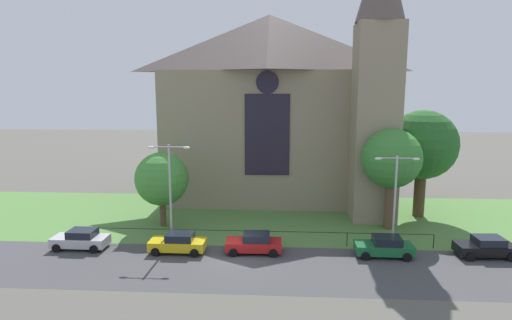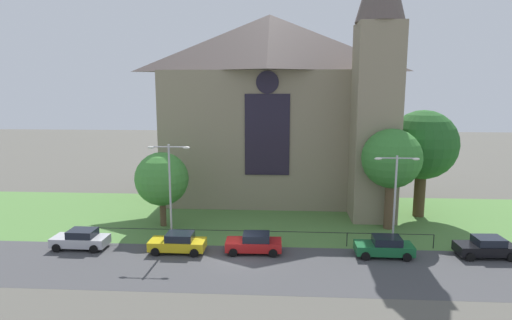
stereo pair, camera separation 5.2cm
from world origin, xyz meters
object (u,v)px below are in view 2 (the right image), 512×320
at_px(tree_left_near, 162,179).
at_px(streetlamp_far, 395,189).
at_px(tree_right_near, 392,159).
at_px(parked_car_red, 254,243).
at_px(church_building, 276,106).
at_px(parked_car_yellow, 178,243).
at_px(parked_car_black, 486,247).
at_px(streetlamp_near, 170,181).
at_px(tree_right_far, 423,145).
at_px(parked_car_green, 384,247).
at_px(parked_car_silver, 81,239).

height_order(tree_left_near, streetlamp_far, streetlamp_far).
bearing_deg(tree_right_near, parked_car_red, -150.87).
relative_size(church_building, parked_car_yellow, 6.17).
height_order(streetlamp_far, parked_car_black, streetlamp_far).
height_order(church_building, streetlamp_far, church_building).
relative_size(tree_right_near, tree_left_near, 1.32).
height_order(streetlamp_near, parked_car_black, streetlamp_near).
distance_m(tree_right_far, parked_car_red, 19.43).
relative_size(parked_car_red, parked_car_black, 0.99).
bearing_deg(parked_car_green, streetlamp_near, -5.74).
bearing_deg(parked_car_yellow, tree_left_near, -64.65).
height_order(streetlamp_near, parked_car_yellow, streetlamp_near).
xyz_separation_m(streetlamp_far, parked_car_silver, (-24.16, -1.60, -3.98)).
height_order(tree_right_near, streetlamp_far, tree_right_near).
relative_size(parked_car_silver, parked_car_green, 1.00).
bearing_deg(parked_car_silver, parked_car_black, -178.83).
distance_m(tree_left_near, parked_car_silver, 8.41).
xyz_separation_m(church_building, parked_car_silver, (-14.79, -16.63, -9.53)).
bearing_deg(streetlamp_far, parked_car_black, -11.99).
bearing_deg(tree_right_near, streetlamp_near, -165.32).
relative_size(tree_right_far, parked_car_red, 2.42).
bearing_deg(church_building, parked_car_yellow, -112.68).
relative_size(parked_car_silver, parked_car_yellow, 1.00).
distance_m(tree_right_near, parked_car_green, 8.69).
bearing_deg(parked_car_green, tree_right_far, -117.89).
distance_m(church_building, parked_car_yellow, 20.67).
height_order(tree_right_near, streetlamp_near, tree_right_near).
bearing_deg(parked_car_silver, parked_car_green, -179.62).
distance_m(parked_car_red, parked_car_black, 17.12).
bearing_deg(parked_car_black, streetlamp_far, -14.48).
bearing_deg(parked_car_yellow, streetlamp_near, -61.96).
height_order(tree_left_near, parked_car_red, tree_left_near).
height_order(tree_right_far, parked_car_black, tree_right_far).
relative_size(tree_right_far, parked_car_silver, 2.43).
distance_m(church_building, parked_car_black, 24.70).
bearing_deg(parked_car_red, tree_right_near, -152.13).
xyz_separation_m(tree_right_far, parked_car_green, (-5.60, -10.45, -6.16)).
xyz_separation_m(streetlamp_near, parked_car_black, (23.87, -1.37, -4.37)).
distance_m(church_building, streetlamp_near, 17.82).
height_order(streetlamp_far, parked_car_silver, streetlamp_far).
bearing_deg(tree_left_near, streetlamp_near, -66.40).
distance_m(streetlamp_far, parked_car_silver, 24.54).
height_order(streetlamp_far, parked_car_green, streetlamp_far).
bearing_deg(streetlamp_near, church_building, 61.81).
bearing_deg(tree_left_near, parked_car_red, -34.35).
height_order(tree_right_far, parked_car_yellow, tree_right_far).
height_order(church_building, parked_car_black, church_building).
relative_size(parked_car_silver, parked_car_red, 1.00).
xyz_separation_m(tree_right_far, parked_car_yellow, (-21.03, -10.59, -6.16)).
distance_m(church_building, tree_right_near, 15.01).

